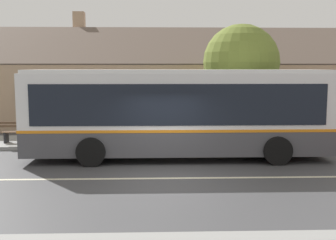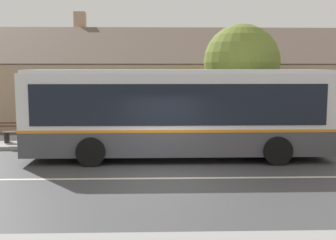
{
  "view_description": "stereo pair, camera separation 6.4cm",
  "coord_description": "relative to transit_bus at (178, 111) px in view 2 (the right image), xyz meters",
  "views": [
    {
      "loc": [
        -0.35,
        -12.46,
        3.34
      ],
      "look_at": [
        0.17,
        2.56,
        1.47
      ],
      "focal_mm": 45.0,
      "sensor_mm": 36.0,
      "label": 1
    },
    {
      "loc": [
        -0.29,
        -12.46,
        3.34
      ],
      "look_at": [
        0.17,
        2.56,
        1.47
      ],
      "focal_mm": 45.0,
      "sensor_mm": 36.0,
      "label": 2
    }
  ],
  "objects": [
    {
      "name": "community_building",
      "position": [
        1.13,
        11.13,
        0.13
      ],
      "size": [
        25.09,
        9.43,
        6.85
      ],
      "color": "tan",
      "rests_on": "ground"
    },
    {
      "name": "bench_by_building",
      "position": [
        -6.56,
        2.61,
        -1.19
      ],
      "size": [
        1.65,
        0.51,
        0.94
      ],
      "color": "brown",
      "rests_on": "sidewalk_far"
    },
    {
      "name": "curb_near",
      "position": [
        -0.54,
        -7.65,
        -1.69
      ],
      "size": [
        60.0,
        0.5,
        0.12
      ],
      "primitive_type": "cube",
      "color": "gray",
      "rests_on": "ground"
    },
    {
      "name": "ground_plane",
      "position": [
        -0.54,
        -2.9,
        -1.75
      ],
      "size": [
        300.0,
        300.0,
        0.0
      ],
      "primitive_type": "plane",
      "color": "#424244"
    },
    {
      "name": "bus_stop_sign",
      "position": [
        6.2,
        2.09,
        -0.11
      ],
      "size": [
        0.36,
        0.07,
        2.4
      ],
      "color": "gray",
      "rests_on": "sidewalk_far"
    },
    {
      "name": "lane_divider_stripe",
      "position": [
        -0.54,
        -2.9,
        -1.75
      ],
      "size": [
        60.0,
        0.16,
        0.01
      ],
      "primitive_type": "cube",
      "color": "beige",
      "rests_on": "ground"
    },
    {
      "name": "transit_bus",
      "position": [
        0.0,
        0.0,
        0.0
      ],
      "size": [
        11.04,
        2.79,
        3.27
      ],
      "color": "#47474C",
      "rests_on": "ground"
    },
    {
      "name": "street_tree_primary",
      "position": [
        3.07,
        3.7,
        1.81
      ],
      "size": [
        3.45,
        3.45,
        5.3
      ],
      "color": "#4C3828",
      "rests_on": "ground"
    },
    {
      "name": "sidewalk_far",
      "position": [
        -0.54,
        3.1,
        -1.68
      ],
      "size": [
        60.0,
        3.0,
        0.15
      ],
      "primitive_type": "cube",
      "color": "gray",
      "rests_on": "ground"
    }
  ]
}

